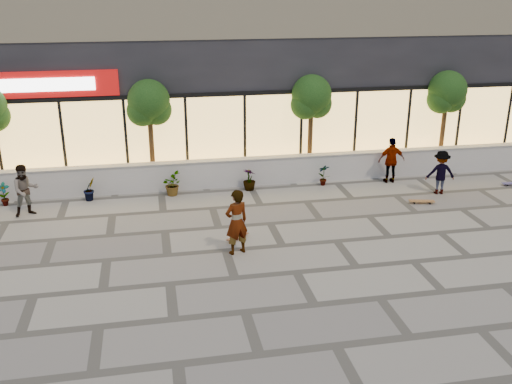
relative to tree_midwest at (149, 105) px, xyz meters
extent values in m
plane|color=#AAA594|center=(3.50, -7.70, -2.99)|extent=(80.00, 80.00, 0.00)
cube|color=silver|center=(3.50, -0.70, -2.49)|extent=(22.00, 0.35, 1.00)
cube|color=#B2AFA8|center=(3.50, -0.70, -1.97)|extent=(22.00, 0.42, 0.04)
cube|color=black|center=(3.50, 4.80, 1.26)|extent=(24.00, 9.00, 8.50)
cube|color=#FFC766|center=(3.50, 0.28, -1.29)|extent=(23.04, 0.05, 3.00)
cube|color=black|center=(3.50, 0.25, 0.26)|extent=(23.04, 0.08, 0.15)
cube|color=#A30C0B|center=(-3.50, 0.23, 0.81)|extent=(5.00, 0.10, 0.90)
cube|color=white|center=(-3.50, 0.16, 0.81)|extent=(3.40, 0.06, 0.45)
cube|color=brown|center=(3.50, 0.28, 3.01)|extent=(21.60, 0.05, 1.60)
imported|color=#153A12|center=(-5.00, -1.25, -2.58)|extent=(0.43, 0.29, 0.81)
imported|color=#153A12|center=(-2.20, -1.25, -2.58)|extent=(0.57, 0.57, 0.81)
imported|color=#153A12|center=(0.60, -1.25, -2.58)|extent=(0.68, 0.77, 0.81)
imported|color=#153A12|center=(3.40, -1.25, -2.58)|extent=(0.64, 0.64, 0.81)
imported|color=#153A12|center=(6.20, -1.25, -2.58)|extent=(0.46, 0.35, 0.81)
cylinder|color=#4A341A|center=(0.00, 0.00, -1.37)|extent=(0.18, 0.18, 3.24)
sphere|color=#153A12|center=(0.00, 0.00, 0.18)|extent=(1.50, 1.50, 1.50)
sphere|color=#153A12|center=(-0.25, -0.05, -0.18)|extent=(1.10, 1.10, 1.10)
sphere|color=#153A12|center=(0.25, 0.05, -0.18)|extent=(1.10, 1.10, 1.10)
cylinder|color=#4A341A|center=(6.00, 0.00, -1.37)|extent=(0.18, 0.18, 3.24)
sphere|color=#153A12|center=(6.00, 0.00, 0.18)|extent=(1.50, 1.50, 1.50)
sphere|color=#153A12|center=(5.75, -0.05, -0.18)|extent=(1.10, 1.10, 1.10)
sphere|color=#153A12|center=(6.25, 0.05, -0.18)|extent=(1.10, 1.10, 1.10)
cylinder|color=#4A341A|center=(11.50, 0.00, -1.37)|extent=(0.18, 0.18, 3.24)
sphere|color=#153A12|center=(11.50, 0.00, 0.18)|extent=(1.50, 1.50, 1.50)
sphere|color=#153A12|center=(11.25, -0.05, -0.18)|extent=(1.10, 1.10, 1.10)
sphere|color=#153A12|center=(11.75, 0.05, -0.18)|extent=(1.10, 1.10, 1.10)
imported|color=silver|center=(2.15, -6.28, -2.05)|extent=(0.79, 0.66, 1.87)
imported|color=tan|center=(-4.06, -2.27, -2.13)|extent=(1.01, 0.91, 1.70)
imported|color=white|center=(8.77, -1.40, -2.12)|extent=(1.03, 0.47, 1.72)
imported|color=maroon|center=(10.00, -2.86, -2.20)|extent=(1.11, 0.76, 1.57)
cube|color=brown|center=(2.31, -5.40, -2.90)|extent=(0.75, 0.67, 0.02)
cylinder|color=black|center=(2.45, -5.19, -2.96)|extent=(0.06, 0.06, 0.06)
cylinder|color=black|center=(2.55, -5.30, -2.96)|extent=(0.06, 0.06, 0.06)
cylinder|color=black|center=(2.08, -5.50, -2.96)|extent=(0.06, 0.06, 0.06)
cylinder|color=black|center=(2.17, -5.61, -2.96)|extent=(0.06, 0.06, 0.06)
cube|color=brown|center=(8.95, -3.70, -2.89)|extent=(0.89, 0.42, 0.02)
cylinder|color=black|center=(9.22, -3.69, -2.95)|extent=(0.07, 0.05, 0.06)
cylinder|color=black|center=(9.19, -3.84, -2.95)|extent=(0.07, 0.05, 0.06)
cylinder|color=black|center=(8.71, -3.56, -2.95)|extent=(0.07, 0.05, 0.06)
cylinder|color=black|center=(8.67, -3.71, -2.95)|extent=(0.07, 0.05, 0.06)
cylinder|color=black|center=(12.90, -2.50, -2.96)|extent=(0.06, 0.04, 0.06)
cylinder|color=black|center=(12.89, -2.64, -2.96)|extent=(0.06, 0.04, 0.06)
camera|label=1|loc=(0.00, -20.48, 4.07)|focal=40.00mm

